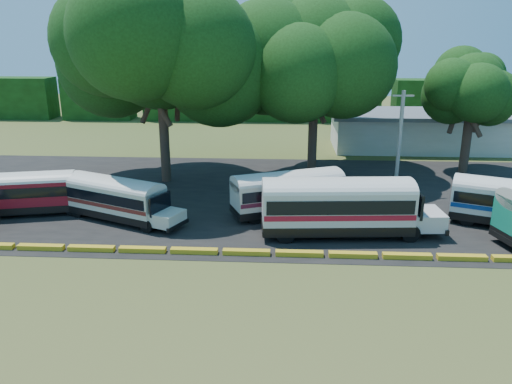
# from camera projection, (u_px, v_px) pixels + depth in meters

# --- Properties ---
(ground) EXTENTS (160.00, 160.00, 0.00)m
(ground) POSITION_uv_depth(u_px,v_px,m) (218.00, 262.00, 27.51)
(ground) COLOR #2C4818
(ground) RESTS_ON ground
(asphalt_strip) EXTENTS (64.00, 24.00, 0.02)m
(asphalt_strip) POSITION_uv_depth(u_px,v_px,m) (251.00, 195.00, 38.87)
(asphalt_strip) COLOR black
(asphalt_strip) RESTS_ON ground
(curb) EXTENTS (53.70, 0.45, 0.30)m
(curb) POSITION_uv_depth(u_px,v_px,m) (220.00, 252.00, 28.41)
(curb) COLOR gold
(curb) RESTS_ON ground
(terminal_building) EXTENTS (19.00, 9.00, 4.00)m
(terminal_building) POSITION_uv_depth(u_px,v_px,m) (417.00, 130.00, 54.45)
(terminal_building) COLOR silver
(terminal_building) RESTS_ON ground
(treeline_backdrop) EXTENTS (130.00, 4.00, 6.00)m
(treeline_backdrop) POSITION_uv_depth(u_px,v_px,m) (261.00, 100.00, 72.31)
(treeline_backdrop) COLOR black
(treeline_backdrop) RESTS_ON ground
(bus_red) EXTENTS (9.35, 4.30, 2.99)m
(bus_red) POSITION_uv_depth(u_px,v_px,m) (23.00, 191.00, 34.31)
(bus_red) COLOR black
(bus_red) RESTS_ON ground
(bus_cream_west) EXTENTS (9.04, 5.62, 2.93)m
(bus_cream_west) POSITION_uv_depth(u_px,v_px,m) (116.00, 196.00, 33.28)
(bus_cream_west) COLOR black
(bus_cream_west) RESTS_ON ground
(bus_cream_east) EXTENTS (9.53, 5.76, 3.08)m
(bus_cream_east) POSITION_uv_depth(u_px,v_px,m) (290.00, 190.00, 34.29)
(bus_cream_east) COLOR black
(bus_cream_east) RESTS_ON ground
(bus_white_red) EXTENTS (11.37, 3.64, 3.68)m
(bus_white_red) POSITION_uv_depth(u_px,v_px,m) (341.00, 204.00, 30.54)
(bus_white_red) COLOR black
(bus_white_red) RESTS_ON ground
(tree_west) EXTENTS (13.49, 13.49, 16.01)m
(tree_west) POSITION_uv_depth(u_px,v_px,m) (159.00, 47.00, 39.47)
(tree_west) COLOR #39251C
(tree_west) RESTS_ON ground
(tree_center) EXTENTS (12.61, 12.61, 15.28)m
(tree_center) POSITION_uv_depth(u_px,v_px,m) (316.00, 51.00, 42.15)
(tree_center) COLOR #39251C
(tree_center) RESTS_ON ground
(tree_east) EXTENTS (6.84, 6.84, 10.54)m
(tree_east) POSITION_uv_depth(u_px,v_px,m) (474.00, 84.00, 43.15)
(tree_east) COLOR #39251C
(tree_east) RESTS_ON ground
(utility_pole) EXTENTS (1.60, 0.30, 7.97)m
(utility_pole) POSITION_uv_depth(u_px,v_px,m) (399.00, 141.00, 38.74)
(utility_pole) COLOR gray
(utility_pole) RESTS_ON ground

